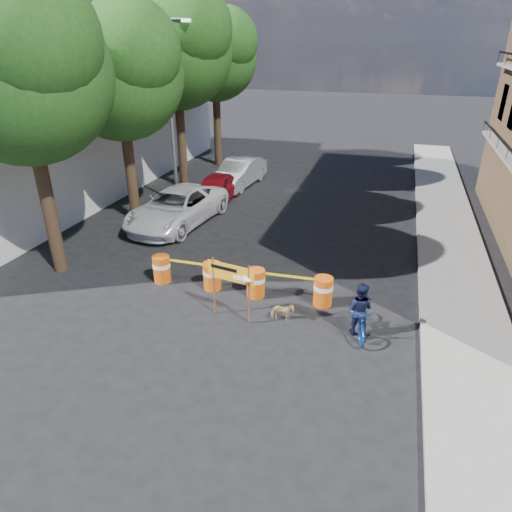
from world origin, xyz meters
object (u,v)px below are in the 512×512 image
Objects in this scene: suv_white at (177,208)px; sedan_red at (215,189)px; barrel_mid_right at (256,282)px; detour_sign at (236,279)px; barrel_far_left at (162,268)px; dog at (282,312)px; barrel_mid_left at (212,275)px; pedestrian at (359,309)px; barrel_far_right at (323,291)px; sedan_silver at (239,173)px; bicycle at (361,305)px.

sedan_red is (0.52, 3.10, -0.08)m from suv_white.
sedan_red is (-4.43, 7.86, 0.20)m from barrel_mid_right.
suv_white is at bearing 137.86° from detour_sign.
dog is at bearing -14.05° from barrel_far_left.
barrel_far_left is at bearing -179.97° from barrel_mid_right.
barrel_mid_left is at bearing 178.95° from barrel_mid_right.
pedestrian is 0.28× the size of suv_white.
suv_white reaches higher than barrel_mid_left.
barrel_far_right is 12.39m from sedan_silver.
sedan_red is at bearing 124.82° from detour_sign.
bicycle is (3.24, -1.08, 0.41)m from barrel_mid_right.
barrel_mid_left and barrel_mid_right have the same top height.
barrel_far_right is at bearing 45.50° from detour_sign.
barrel_far_left is at bearing -62.89° from suv_white.
barrel_mid_left is 5.89m from suv_white.
bicycle is 0.33× the size of suv_white.
barrel_far_left is at bearing -83.80° from sedan_red.
barrel_far_right reaches higher than dog.
barrel_far_left is 1.38× the size of dog.
barrel_far_left is 0.23× the size of sedan_red.
pedestrian reaches higher than barrel_far_right.
barrel_mid_right reaches higher than dog.
suv_white is (-8.15, 5.84, -0.01)m from pedestrian.
detour_sign is 3.38m from pedestrian.
barrel_far_left is 1.00× the size of barrel_mid_right.
sedan_red is at bearing -88.08° from sedan_silver.
sedan_silver reaches higher than barrel_far_right.
bicycle is (4.69, -1.11, 0.41)m from barrel_mid_left.
barrel_mid_right is 0.49× the size of detour_sign.
suv_white is (-4.84, 6.21, -0.59)m from detour_sign.
sedan_silver is at bearing -46.61° from pedestrian.
bicycle reaches higher than barrel_far_left.
pedestrian is (3.31, 0.37, -0.58)m from detour_sign.
barrel_mid_right is 1.00× the size of barrel_far_right.
detour_sign is 1.66m from dog.
barrel_far_right is (5.26, 0.10, 0.00)m from barrel_far_left.
barrel_far_left is 7.96m from sedan_red.
sedan_red is at bearing 129.92° from barrel_far_right.
suv_white is at bearing -102.15° from sedan_red.
pedestrian reaches higher than sedan_red.
barrel_mid_right is 6.87m from suv_white.
detour_sign reaches higher than suv_white.
detour_sign is 3.39m from bicycle.
barrel_far_right is 1.38× the size of dog.
barrel_far_left is 10.82m from sedan_silver.
barrel_mid_right is at bearing -7.42° from pedestrian.
sedan_silver is (-4.14, 12.21, -0.61)m from detour_sign.
detour_sign is (3.10, -1.45, 0.87)m from barrel_far_left.
bicycle reaches higher than dog.
barrel_mid_right is 11.57m from sedan_silver.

